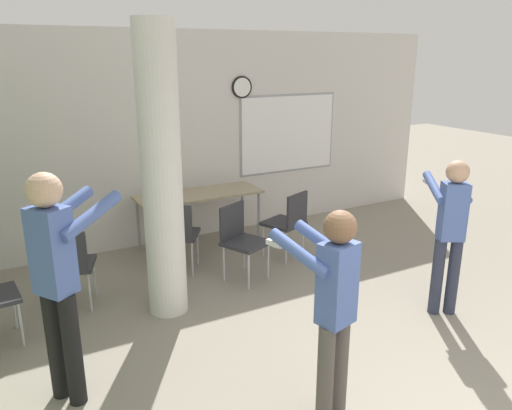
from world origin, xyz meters
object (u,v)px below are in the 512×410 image
Objects in this scene: folding_table at (199,197)px; chair_table_right at (288,220)px; bottle_on_table at (169,193)px; person_watching_back at (58,272)px; chair_near_pillar at (70,262)px; person_playing_side at (450,225)px; chair_table_left at (178,232)px; person_playing_front at (333,303)px; chair_table_front at (241,237)px.

chair_table_right reaches higher than folding_table.
bottle_on_table is 1.51m from chair_table_right.
person_watching_back reaches higher than folding_table.
person_playing_side reaches higher than chair_near_pillar.
folding_table is at bearing 49.44° from person_watching_back.
chair_near_pillar is (-1.77, -0.94, -0.19)m from folding_table.
person_playing_side reaches higher than folding_table.
chair_table_left is at bearing 49.43° from person_watching_back.
person_playing_front is (-1.31, -2.64, 0.41)m from chair_table_right.
folding_table is 1.04× the size of person_playing_front.
bottle_on_table reaches higher than folding_table.
chair_near_pillar is 0.55× the size of person_playing_front.
chair_table_left is (-0.53, -0.62, -0.19)m from folding_table.
bottle_on_table is 3.35m from person_playing_front.
chair_near_pillar is (-1.33, -0.80, -0.34)m from bottle_on_table.
chair_table_right is at bearing -9.88° from chair_table_left.
chair_table_left is at bearing 170.12° from chair_table_right.
person_playing_side is at bearing -47.17° from chair_table_left.
person_watching_back is (-1.49, -1.74, 0.52)m from chair_table_left.
chair_table_front and chair_near_pillar have the same top height.
folding_table is 3.14m from person_playing_side.
person_playing_front is at bearing -62.85° from chair_near_pillar.
person_playing_front is (0.06, -2.87, 0.41)m from chair_table_left.
folding_table is at bearing 134.55° from chair_table_right.
chair_table_right and chair_near_pillar have the same top height.
person_watching_back is at bearing -99.75° from chair_near_pillar.
person_playing_front is at bearing -36.18° from person_watching_back.
chair_near_pillar is 0.50× the size of person_watching_back.
chair_near_pillar is (-2.61, -0.09, 0.00)m from chair_table_right.
chair_table_front is 2.47m from person_watching_back.
person_playing_side reaches higher than chair_table_right.
person_watching_back reaches higher than chair_table_right.
chair_table_right is 2.05m from person_playing_side.
person_playing_front is at bearing -159.47° from person_playing_side.
chair_table_front is at bearing -40.81° from chair_table_left.
person_playing_front reaches higher than chair_table_left.
chair_near_pillar is at bearing 117.15° from person_playing_front.
chair_table_right is 2.62m from chair_near_pillar.
chair_table_left is 0.56× the size of person_playing_side.
person_playing_side is at bearing -71.83° from chair_table_right.
folding_table is 1.87× the size of chair_table_right.
bottle_on_table is at bearing 54.63° from person_watching_back.
person_playing_front reaches higher than chair_table_front.
person_watching_back is 1.12× the size of person_playing_side.
person_watching_back reaches higher than chair_near_pillar.
person_playing_front is at bearing -102.34° from chair_table_front.
chair_table_front is at bearing -62.99° from bottle_on_table.
folding_table is 1.21m from chair_table_right.
person_playing_side is at bearing -29.30° from chair_near_pillar.
chair_table_front is 0.55× the size of person_playing_front.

